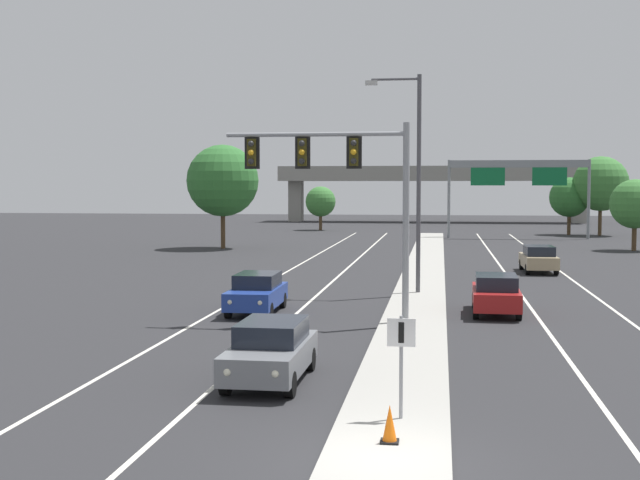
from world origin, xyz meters
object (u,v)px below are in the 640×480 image
median_sign_post (401,352)px  overhead_signal_mast (343,176)px  street_lamp_median (414,170)px  tree_far_right_c (601,184)px  car_oncoming_blue (257,292)px  traffic_cone_median_nose (390,424)px  tree_far_right_b (635,204)px  tree_far_right_a (569,197)px  tree_far_left_c (223,181)px  highway_sign_gantry (518,174)px  tree_far_left_a (321,202)px  car_receding_red (496,294)px  car_receding_tan (539,259)px  car_oncoming_grey (271,351)px

median_sign_post → overhead_signal_mast: bearing=102.0°
street_lamp_median → tree_far_right_c: (17.12, 49.38, -0.58)m
car_oncoming_blue → traffic_cone_median_nose: car_oncoming_blue is taller
median_sign_post → car_oncoming_blue: (-6.46, 15.25, -0.77)m
tree_far_right_b → median_sign_post: bearing=-107.1°
street_lamp_median → tree_far_right_a: bearing=74.2°
tree_far_right_c → tree_far_left_c: tree_far_left_c is taller
street_lamp_median → highway_sign_gantry: 44.13m
tree_far_left_a → overhead_signal_mast: bearing=-81.2°
overhead_signal_mast → car_oncoming_blue: overhead_signal_mast is taller
car_oncoming_blue → tree_far_left_a: size_ratio=0.91×
car_oncoming_blue → tree_far_right_b: (22.16, 35.62, 2.81)m
overhead_signal_mast → tree_far_left_a: size_ratio=1.46×
car_receding_red → median_sign_post: bearing=-100.5°
car_receding_tan → tree_far_left_a: 48.26m
median_sign_post → highway_sign_gantry: size_ratio=0.17×
car_oncoming_grey → tree_far_right_a: 70.54m
tree_far_right_a → tree_far_left_c: 38.26m
car_receding_red → tree_far_right_c: bearing=76.0°
street_lamp_median → traffic_cone_median_nose: (0.31, -23.29, -5.29)m
car_receding_tan → tree_far_right_c: (10.21, 38.05, 4.39)m
car_receding_tan → tree_far_right_c: tree_far_right_c is taller
tree_far_right_c → car_receding_tan: bearing=-105.0°
median_sign_post → tree_far_right_b: tree_far_right_b is taller
car_oncoming_blue → tree_far_left_a: (-6.18, 61.88, 2.40)m
car_receding_tan → tree_far_left_c: size_ratio=0.54×
tree_far_right_c → tree_far_left_c: bearing=-146.1°
car_receding_red → tree_far_right_c: (13.69, 54.70, 4.39)m
overhead_signal_mast → tree_far_right_a: size_ratio=1.22×
car_receding_tan → tree_far_left_c: tree_far_left_c is taller
car_oncoming_grey → traffic_cone_median_nose: car_oncoming_grey is taller
tree_far_right_b → car_receding_tan: bearing=-117.1°
car_oncoming_grey → traffic_cone_median_nose: bearing=-57.3°
overhead_signal_mast → traffic_cone_median_nose: (2.60, -14.62, -4.94)m
car_oncoming_blue → traffic_cone_median_nose: (6.33, -16.98, -0.31)m
car_receding_red → tree_far_left_a: size_ratio=0.91×
car_receding_red → tree_far_left_c: (-19.52, 32.35, 4.62)m
car_oncoming_grey → car_receding_red: 14.25m
car_receding_red → tree_far_right_b: size_ratio=0.81×
highway_sign_gantry → tree_far_right_c: 10.60m
tree_far_left_a → car_receding_red: bearing=-75.6°
car_receding_red → tree_far_left_c: bearing=121.1°
car_oncoming_grey → tree_far_right_c: 70.47m
car_oncoming_grey → traffic_cone_median_nose: size_ratio=6.06×
traffic_cone_median_nose → tree_far_right_c: bearing=77.0°
street_lamp_median → car_receding_tan: (6.92, 11.33, -4.97)m
street_lamp_median → car_receding_red: size_ratio=2.22×
traffic_cone_median_nose → tree_far_right_c: size_ratio=0.09×
car_receding_tan → highway_sign_gantry: (1.57, 31.97, 5.34)m
overhead_signal_mast → tree_far_left_c: (-13.79, 35.69, -0.00)m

